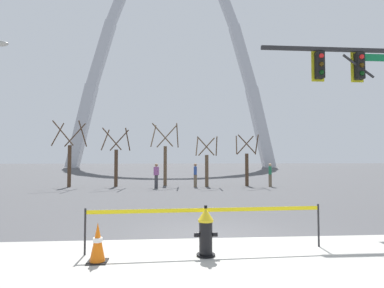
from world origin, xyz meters
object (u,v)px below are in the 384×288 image
Objects in this scene: traffic_signal_gantry at (367,95)px; pedestrian_standing_center at (195,175)px; fire_hydrant at (206,232)px; traffic_cone_by_hydrant at (98,243)px; monument_arch at (173,62)px; pedestrian_walking_left at (270,175)px; pedestrian_walking_right at (156,176)px.

traffic_signal_gantry is 12.60m from pedestrian_standing_center.
traffic_cone_by_hydrant is at bearing -173.69° from fire_hydrant.
traffic_cone_by_hydrant is 65.75m from monument_arch.
traffic_cone_by_hydrant is 17.21m from pedestrian_walking_left.
pedestrian_walking_left is at bearing 67.27° from fire_hydrant.
fire_hydrant reaches higher than traffic_cone_by_hydrant.
traffic_signal_gantry is 3.77× the size of pedestrian_walking_right.
pedestrian_walking_left is at bearing -1.74° from pedestrian_standing_center.
pedestrian_standing_center is at bearing 13.36° from pedestrian_walking_right.
pedestrian_standing_center is (-4.89, 11.15, -3.25)m from traffic_signal_gantry.
pedestrian_walking_left and pedestrian_walking_right have the same top height.
traffic_cone_by_hydrant is 0.46× the size of pedestrian_walking_left.
fire_hydrant is 1.36× the size of traffic_cone_by_hydrant.
pedestrian_walking_left and pedestrian_standing_center have the same top height.
fire_hydrant is 7.99m from traffic_signal_gantry.
pedestrian_walking_right is at bearing -166.64° from pedestrian_standing_center.
monument_arch is (2.34, 61.68, 22.65)m from traffic_cone_by_hydrant.
traffic_cone_by_hydrant is 0.12× the size of traffic_signal_gantry.
pedestrian_standing_center is 1.00× the size of pedestrian_walking_right.
monument_arch reaches higher than traffic_cone_by_hydrant.
fire_hydrant is 65.46m from monument_arch.
fire_hydrant is 0.62× the size of pedestrian_walking_right.
fire_hydrant is 0.02× the size of monument_arch.
traffic_cone_by_hydrant is 9.74m from traffic_signal_gantry.
monument_arch is at bearing 87.79° from pedestrian_walking_right.
pedestrian_walking_left is (5.91, -46.59, -22.19)m from monument_arch.
pedestrian_walking_right is (-1.51, 14.40, 0.35)m from fire_hydrant.
fire_hydrant is 15.07m from pedestrian_standing_center.
pedestrian_walking_left is at bearing 88.77° from traffic_signal_gantry.
monument_arch is at bearing 90.97° from pedestrian_standing_center.
traffic_signal_gantry is 3.77× the size of pedestrian_standing_center.
traffic_signal_gantry reaches higher than fire_hydrant.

